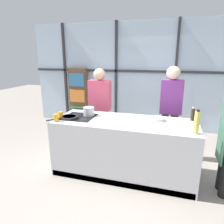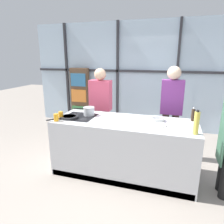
# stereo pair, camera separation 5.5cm
# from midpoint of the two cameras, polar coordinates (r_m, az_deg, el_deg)

# --- Properties ---
(ground_plane) EXTENTS (18.00, 18.00, 0.00)m
(ground_plane) POSITION_cam_midpoint_polar(r_m,az_deg,el_deg) (3.58, 2.87, -16.62)
(ground_plane) COLOR gray
(back_window_wall) EXTENTS (6.40, 0.10, 2.80)m
(back_window_wall) POSITION_cam_midpoint_polar(r_m,az_deg,el_deg) (5.40, 9.01, 10.02)
(back_window_wall) COLOR silver
(back_window_wall) RESTS_ON ground_plane
(bookshelf) EXTENTS (0.53, 0.19, 1.60)m
(bookshelf) POSITION_cam_midpoint_polar(r_m,az_deg,el_deg) (5.83, -9.78, 4.41)
(bookshelf) COLOR brown
(bookshelf) RESTS_ON ground_plane
(demo_island) EXTENTS (2.26, 0.86, 0.92)m
(demo_island) POSITION_cam_midpoint_polar(r_m,az_deg,el_deg) (3.36, 2.94, -9.99)
(demo_island) COLOR silver
(demo_island) RESTS_ON ground_plane
(spectator_far_left) EXTENTS (0.44, 0.24, 1.68)m
(spectator_far_left) POSITION_cam_midpoint_polar(r_m,az_deg,el_deg) (4.11, -3.86, 2.19)
(spectator_far_left) COLOR black
(spectator_far_left) RESTS_ON ground_plane
(spectator_center_left) EXTENTS (0.40, 0.24, 1.75)m
(spectator_center_left) POSITION_cam_midpoint_polar(r_m,az_deg,el_deg) (3.86, 16.06, 1.68)
(spectator_center_left) COLOR #47382D
(spectator_center_left) RESTS_ON ground_plane
(frying_pan) EXTENTS (0.39, 0.45, 0.04)m
(frying_pan) POSITION_cam_midpoint_polar(r_m,az_deg,el_deg) (3.38, -12.75, -1.46)
(frying_pan) COLOR #232326
(frying_pan) RESTS_ON demo_island
(saucepan) EXTENTS (0.36, 0.20, 0.15)m
(saucepan) POSITION_cam_midpoint_polar(r_m,az_deg,el_deg) (3.48, -7.14, 0.26)
(saucepan) COLOR silver
(saucepan) RESTS_ON demo_island
(white_plate) EXTENTS (0.28, 0.28, 0.01)m
(white_plate) POSITION_cam_midpoint_polar(r_m,az_deg,el_deg) (3.06, 12.35, -3.47)
(white_plate) COLOR white
(white_plate) RESTS_ON demo_island
(mixing_bowl) EXTENTS (0.25, 0.25, 0.06)m
(mixing_bowl) POSITION_cam_midpoint_polar(r_m,az_deg,el_deg) (3.25, 12.10, -1.90)
(mixing_bowl) COLOR silver
(mixing_bowl) RESTS_ON demo_island
(oil_bottle) EXTENTS (0.07, 0.07, 0.33)m
(oil_bottle) POSITION_cam_midpoint_polar(r_m,az_deg,el_deg) (2.82, 22.55, -2.78)
(oil_bottle) COLOR #E0CC4C
(oil_bottle) RESTS_ON demo_island
(pepper_grinder) EXTENTS (0.06, 0.06, 0.22)m
(pepper_grinder) POSITION_cam_midpoint_polar(r_m,az_deg,el_deg) (3.41, 21.65, -0.63)
(pepper_grinder) COLOR #332319
(pepper_grinder) RESTS_ON demo_island
(juice_glass_near) EXTENTS (0.07, 0.07, 0.12)m
(juice_glass_near) POSITION_cam_midpoint_polar(r_m,az_deg,el_deg) (3.26, -16.16, -1.60)
(juice_glass_near) COLOR orange
(juice_glass_near) RESTS_ON demo_island
(juice_glass_far) EXTENTS (0.07, 0.07, 0.12)m
(juice_glass_far) POSITION_cam_midpoint_polar(r_m,az_deg,el_deg) (3.38, -14.91, -0.93)
(juice_glass_far) COLOR orange
(juice_glass_far) RESTS_ON demo_island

